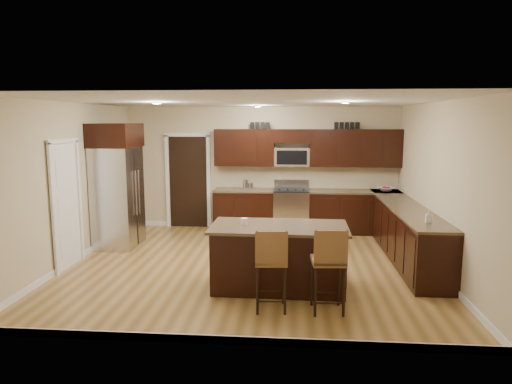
# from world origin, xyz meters

# --- Properties ---
(floor) EXTENTS (6.00, 6.00, 0.00)m
(floor) POSITION_xyz_m (0.00, 0.00, 0.00)
(floor) COLOR olive
(floor) RESTS_ON ground
(ceiling) EXTENTS (6.00, 6.00, 0.00)m
(ceiling) POSITION_xyz_m (0.00, 0.00, 2.70)
(ceiling) COLOR silver
(ceiling) RESTS_ON wall_back
(wall_back) EXTENTS (6.00, 0.00, 6.00)m
(wall_back) POSITION_xyz_m (0.00, 2.75, 1.35)
(wall_back) COLOR #C4B48D
(wall_back) RESTS_ON floor
(wall_left) EXTENTS (0.00, 5.50, 5.50)m
(wall_left) POSITION_xyz_m (-3.00, 0.00, 1.35)
(wall_left) COLOR #C4B48D
(wall_left) RESTS_ON floor
(wall_right) EXTENTS (0.00, 5.50, 5.50)m
(wall_right) POSITION_xyz_m (3.00, 0.00, 1.35)
(wall_right) COLOR #C4B48D
(wall_right) RESTS_ON floor
(base_cabinets) EXTENTS (4.02, 3.96, 0.92)m
(base_cabinets) POSITION_xyz_m (1.90, 1.45, 0.46)
(base_cabinets) COLOR black
(base_cabinets) RESTS_ON floor
(upper_cabinets) EXTENTS (4.00, 0.33, 0.80)m
(upper_cabinets) POSITION_xyz_m (1.04, 2.58, 1.84)
(upper_cabinets) COLOR black
(upper_cabinets) RESTS_ON wall_back
(range) EXTENTS (0.76, 0.64, 1.11)m
(range) POSITION_xyz_m (0.68, 2.45, 0.47)
(range) COLOR silver
(range) RESTS_ON floor
(microwave) EXTENTS (0.76, 0.31, 0.40)m
(microwave) POSITION_xyz_m (0.68, 2.60, 1.62)
(microwave) COLOR silver
(microwave) RESTS_ON upper_cabinets
(doorway) EXTENTS (0.85, 0.03, 2.06)m
(doorway) POSITION_xyz_m (-1.65, 2.73, 1.03)
(doorway) COLOR black
(doorway) RESTS_ON floor
(pantry_door) EXTENTS (0.03, 0.80, 2.04)m
(pantry_door) POSITION_xyz_m (-2.98, -0.30, 1.02)
(pantry_door) COLOR white
(pantry_door) RESTS_ON floor
(letter_decor) EXTENTS (2.20, 0.03, 0.15)m
(letter_decor) POSITION_xyz_m (0.90, 2.58, 2.29)
(letter_decor) COLOR black
(letter_decor) RESTS_ON upper_cabinets
(island) EXTENTS (1.96, 1.06, 0.92)m
(island) POSITION_xyz_m (0.52, -0.98, 0.43)
(island) COLOR black
(island) RESTS_ON floor
(stool_mid) EXTENTS (0.43, 0.43, 1.07)m
(stool_mid) POSITION_xyz_m (0.45, -1.83, 0.67)
(stool_mid) COLOR brown
(stool_mid) RESTS_ON floor
(stool_right) EXTENTS (0.44, 0.44, 1.10)m
(stool_right) POSITION_xyz_m (1.16, -1.83, 0.68)
(stool_right) COLOR brown
(stool_right) RESTS_ON floor
(refrigerator) EXTENTS (0.79, 1.01, 2.35)m
(refrigerator) POSITION_xyz_m (-2.62, 1.01, 1.20)
(refrigerator) COLOR silver
(refrigerator) RESTS_ON floor
(floor_mat) EXTENTS (0.96, 0.76, 0.01)m
(floor_mat) POSITION_xyz_m (0.02, 1.20, 0.01)
(floor_mat) COLOR olive
(floor_mat) RESTS_ON floor
(fruit_bowl) EXTENTS (0.33, 0.33, 0.08)m
(fruit_bowl) POSITION_xyz_m (2.68, 2.45, 0.96)
(fruit_bowl) COLOR silver
(fruit_bowl) RESTS_ON base_cabinets
(soap_bottle) EXTENTS (0.09, 0.09, 0.18)m
(soap_bottle) POSITION_xyz_m (2.70, -0.60, 1.01)
(soap_bottle) COLOR #B2B2B2
(soap_bottle) RESTS_ON base_cabinets
(canister_tall) EXTENTS (0.12, 0.12, 0.21)m
(canister_tall) POSITION_xyz_m (-0.32, 2.45, 1.03)
(canister_tall) COLOR silver
(canister_tall) RESTS_ON base_cabinets
(canister_short) EXTENTS (0.11, 0.11, 0.14)m
(canister_short) POSITION_xyz_m (-0.21, 2.45, 0.99)
(canister_short) COLOR silver
(canister_short) RESTS_ON base_cabinets
(island_jar) EXTENTS (0.10, 0.10, 0.10)m
(island_jar) POSITION_xyz_m (0.02, -0.98, 0.97)
(island_jar) COLOR white
(island_jar) RESTS_ON island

